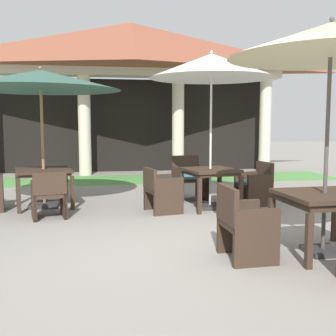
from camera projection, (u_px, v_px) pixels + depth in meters
ground_plane at (179, 247)px, 5.35m from camera, size 60.00×60.00×0.00m
background_pavilion at (131, 59)px, 12.83m from camera, size 10.00×2.69×4.67m
lawn_strip at (136, 179)px, 11.87m from camera, size 11.80×2.10×0.01m
patio_table_near_foreground at (44, 174)px, 7.88m from camera, size 1.19×1.19×0.73m
patio_umbrella_near_foreground at (41, 81)px, 7.69m from camera, size 2.99×2.99×2.65m
patio_chair_near_foreground_south at (49, 196)px, 6.94m from camera, size 0.65×0.63×0.80m
patio_table_mid_left at (210, 174)px, 7.76m from camera, size 1.06×1.06×0.75m
patio_umbrella_mid_left at (211, 67)px, 7.55m from camera, size 2.30×2.30×2.92m
patio_chair_mid_left_north at (189, 179)px, 8.70m from camera, size 0.73×0.67×0.91m
patio_chair_mid_left_east at (255, 185)px, 8.13m from camera, size 0.66×0.65×0.84m
patio_chair_mid_left_west at (161, 190)px, 7.44m from camera, size 0.67×0.73×0.80m
patio_table_mid_right at (325, 201)px, 5.02m from camera, size 1.04×1.04×0.75m
patio_umbrella_mid_right at (331, 41)px, 4.82m from camera, size 2.41×2.41×2.82m
patio_chair_mid_right_west at (244, 225)px, 4.84m from camera, size 0.57×0.65×0.87m
terracotta_urn at (174, 180)px, 10.50m from camera, size 0.30×0.30×0.41m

